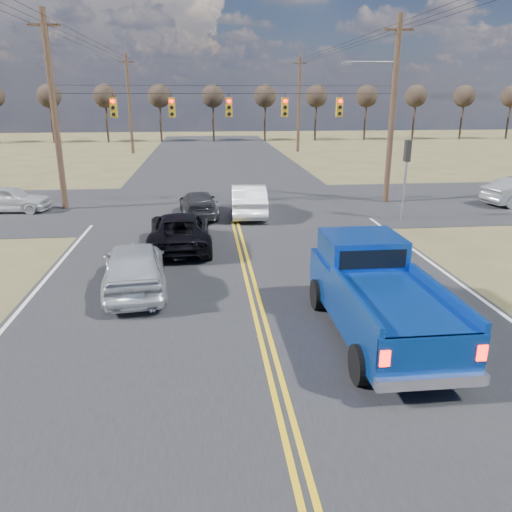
{
  "coord_description": "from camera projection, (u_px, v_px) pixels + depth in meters",
  "views": [
    {
      "loc": [
        -1.4,
        -9.61,
        5.86
      ],
      "look_at": [
        -0.01,
        3.9,
        1.5
      ],
      "focal_mm": 35.0,
      "sensor_mm": 36.0,
      "label": 1
    }
  ],
  "objects": [
    {
      "name": "utility_poles",
      "position": [
        230.0,
        109.0,
        25.53
      ],
      "size": [
        19.6,
        58.32,
        10.0
      ],
      "color": "#473323",
      "rests_on": "ground"
    },
    {
      "name": "cross_car_west",
      "position": [
        9.0,
        199.0,
        26.29
      ],
      "size": [
        2.02,
        4.25,
        1.4
      ],
      "primitive_type": "imported",
      "rotation": [
        0.0,
        0.0,
        1.48
      ],
      "color": "silver",
      "rests_on": "ground"
    },
    {
      "name": "road_main",
      "position": [
        241.0,
        246.0,
        20.5
      ],
      "size": [
        14.0,
        120.0,
        0.02
      ],
      "primitive_type": "cube",
      "color": "#28282B",
      "rests_on": "ground"
    },
    {
      "name": "black_suv",
      "position": [
        180.0,
        230.0,
        20.02
      ],
      "size": [
        2.58,
        5.28,
        1.44
      ],
      "primitive_type": "imported",
      "rotation": [
        0.0,
        0.0,
        3.18
      ],
      "color": "black",
      "rests_on": "ground"
    },
    {
      "name": "treeline",
      "position": [
        222.0,
        99.0,
        34.82
      ],
      "size": [
        87.0,
        117.8,
        7.4
      ],
      "color": "#33261C",
      "rests_on": "ground"
    },
    {
      "name": "signal_gantry",
      "position": [
        239.0,
        112.0,
        26.38
      ],
      "size": [
        19.6,
        4.83,
        10.0
      ],
      "color": "#473323",
      "rests_on": "ground"
    },
    {
      "name": "dgrey_car_queue",
      "position": [
        198.0,
        204.0,
        25.34
      ],
      "size": [
        2.16,
        4.52,
        1.27
      ],
      "primitive_type": "imported",
      "rotation": [
        0.0,
        0.0,
        3.23
      ],
      "color": "#313135",
      "rests_on": "ground"
    },
    {
      "name": "pickup_truck",
      "position": [
        377.0,
        295.0,
        12.53
      ],
      "size": [
        2.47,
        6.1,
        2.29
      ],
      "rotation": [
        0.0,
        0.0,
        0.01
      ],
      "color": "black",
      "rests_on": "ground"
    },
    {
      "name": "silver_suv",
      "position": [
        134.0,
        266.0,
        15.54
      ],
      "size": [
        2.43,
        4.9,
        1.61
      ],
      "primitive_type": "imported",
      "rotation": [
        0.0,
        0.0,
        3.26
      ],
      "color": "#B4B9BD",
      "rests_on": "ground"
    },
    {
      "name": "road_cross",
      "position": [
        231.0,
        205.0,
        28.08
      ],
      "size": [
        120.0,
        12.0,
        0.02
      ],
      "primitive_type": "cube",
      "color": "#28282B",
      "rests_on": "ground"
    },
    {
      "name": "ground",
      "position": [
        274.0,
        374.0,
        11.03
      ],
      "size": [
        160.0,
        160.0,
        0.0
      ],
      "primitive_type": "plane",
      "color": "brown",
      "rests_on": "ground"
    },
    {
      "name": "white_car_queue",
      "position": [
        248.0,
        200.0,
        25.54
      ],
      "size": [
        1.91,
        4.94,
        1.6
      ],
      "primitive_type": "imported",
      "rotation": [
        0.0,
        0.0,
        3.1
      ],
      "color": "white",
      "rests_on": "ground"
    }
  ]
}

